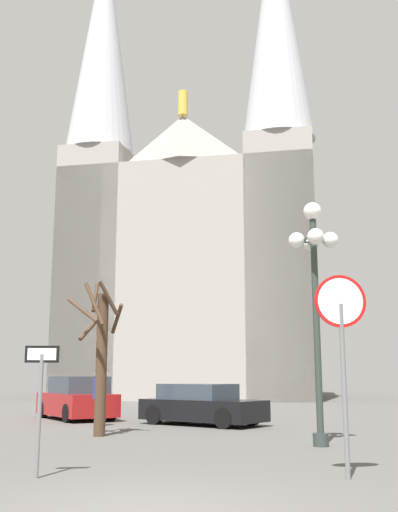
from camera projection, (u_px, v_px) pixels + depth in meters
ground_plane at (147, 510)px, 7.36m from camera, size 120.00×120.00×0.00m
cathedral at (195, 242)px, 45.41m from camera, size 19.40×15.51×36.85m
stop_sign at (342, 331)px, 10.00m from camera, size 0.87×0.18×3.25m
one_way_arrow_sign at (40, 393)px, 9.92m from camera, size 0.55×0.12×2.09m
street_lamp at (315, 273)px, 14.75m from camera, size 1.21×1.21×5.81m
bare_tree at (101, 354)px, 16.71m from camera, size 1.63×1.62×4.18m
parked_car_near_red at (77, 399)px, 22.71m from camera, size 3.84×4.46×1.57m
parked_car_far_black at (201, 405)px, 20.15m from camera, size 4.42×3.76×1.33m
pedestrian_walking at (98, 392)px, 19.58m from camera, size 0.32×0.32×1.76m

